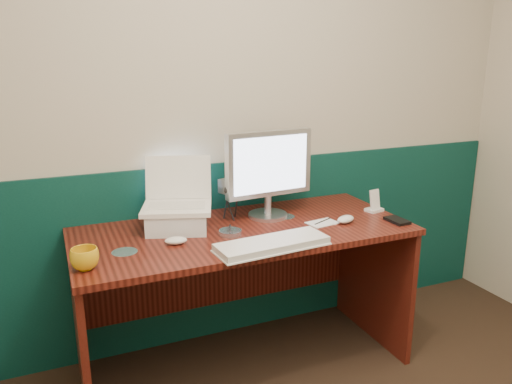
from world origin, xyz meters
name	(u,v)px	position (x,y,z in m)	size (l,w,h in m)	color
back_wall	(233,115)	(0.00, 1.75, 1.25)	(3.50, 0.04, 2.50)	#BEB6A1
wainscot	(235,249)	(0.00, 1.74, 0.50)	(3.48, 0.02, 1.00)	#062E2D
desk	(244,299)	(-0.09, 1.38, 0.38)	(1.60, 0.70, 0.75)	#350E09
laptop_riser	(177,220)	(-0.38, 1.49, 0.80)	(0.28, 0.23, 0.10)	white
laptop	(176,183)	(-0.38, 1.49, 0.98)	(0.32, 0.25, 0.27)	white
monitor	(268,173)	(0.09, 1.50, 0.98)	(0.46, 0.13, 0.46)	silver
keyboard	(272,245)	(-0.07, 1.10, 0.76)	(0.49, 0.16, 0.03)	white
mouse_right	(346,219)	(0.41, 1.26, 0.77)	(0.11, 0.06, 0.04)	silver
mouse_left	(176,241)	(-0.44, 1.31, 0.77)	(0.10, 0.06, 0.03)	white
mug	(85,259)	(-0.83, 1.18, 0.79)	(0.11, 0.11, 0.09)	gold
camcorder	(231,199)	(-0.09, 1.55, 0.85)	(0.09, 0.13, 0.21)	#A7A7AB
cd_spindle	(230,232)	(-0.18, 1.33, 0.76)	(0.11, 0.11, 0.02)	silver
cd_loose_a	(125,252)	(-0.66, 1.30, 0.75)	(0.11, 0.11, 0.00)	silver
cd_loose_b	(284,216)	(0.17, 1.47, 0.75)	(0.11, 0.11, 0.00)	#B5BAC6
pen	(323,221)	(0.31, 1.31, 0.75)	(0.01, 0.01, 0.13)	black
papers	(322,223)	(0.30, 1.30, 0.75)	(0.15, 0.10, 0.00)	white
dock	(374,210)	(0.65, 1.36, 0.76)	(0.09, 0.06, 0.02)	white
music_player	(375,199)	(0.65, 1.36, 0.82)	(0.06, 0.01, 0.10)	white
pda	(397,220)	(0.65, 1.17, 0.76)	(0.07, 0.13, 0.01)	black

